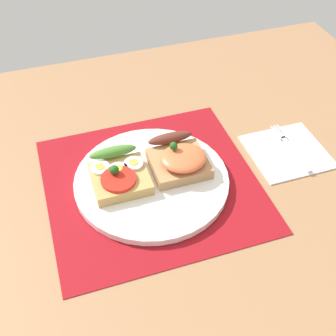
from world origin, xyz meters
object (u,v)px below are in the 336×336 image
(plate, at_px, (152,181))
(sandwich_salmon, at_px, (179,158))
(sandwich_egg_tomato, at_px, (119,174))
(napkin, at_px, (286,150))
(fork, at_px, (290,146))

(plate, distance_m, sandwich_salmon, 0.06)
(sandwich_egg_tomato, relative_size, sandwich_salmon, 1.00)
(napkin, bearing_deg, fork, 20.19)
(napkin, distance_m, fork, 0.01)
(sandwich_egg_tomato, xyz_separation_m, fork, (0.33, -0.00, -0.02))
(sandwich_egg_tomato, distance_m, napkin, 0.32)
(plate, xyz_separation_m, sandwich_egg_tomato, (-0.05, 0.01, 0.02))
(napkin, bearing_deg, plate, -179.10)
(sandwich_egg_tomato, height_order, napkin, sandwich_egg_tomato)
(sandwich_egg_tomato, height_order, sandwich_salmon, sandwich_salmon)
(plate, relative_size, fork, 1.97)
(fork, bearing_deg, sandwich_salmon, 178.64)
(plate, xyz_separation_m, sandwich_salmon, (0.05, 0.01, 0.03))
(fork, bearing_deg, plate, -178.48)
(plate, bearing_deg, fork, 1.52)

